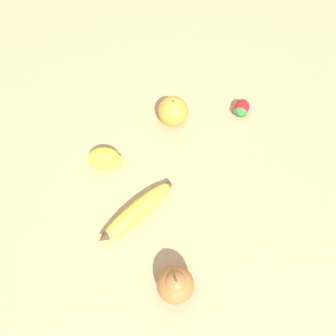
# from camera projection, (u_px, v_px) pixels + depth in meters

# --- Properties ---
(ground_plane) EXTENTS (3.00, 3.00, 0.00)m
(ground_plane) POSITION_uv_depth(u_px,v_px,m) (183.00, 175.00, 0.82)
(ground_plane) COLOR tan
(banana) EXTENTS (0.10, 0.21, 0.04)m
(banana) POSITION_uv_depth(u_px,v_px,m) (136.00, 211.00, 0.75)
(banana) COLOR yellow
(banana) RESTS_ON ground_plane
(orange) EXTENTS (0.08, 0.08, 0.08)m
(orange) POSITION_uv_depth(u_px,v_px,m) (173.00, 111.00, 0.87)
(orange) COLOR orange
(orange) RESTS_ON ground_plane
(pear) EXTENTS (0.08, 0.08, 0.09)m
(pear) POSITION_uv_depth(u_px,v_px,m) (175.00, 284.00, 0.65)
(pear) COLOR #A36633
(pear) RESTS_ON ground_plane
(strawberry) EXTENTS (0.07, 0.07, 0.04)m
(strawberry) POSITION_uv_depth(u_px,v_px,m) (241.00, 109.00, 0.90)
(strawberry) COLOR red
(strawberry) RESTS_ON ground_plane
(lemon) EXTENTS (0.08, 0.09, 0.05)m
(lemon) POSITION_uv_depth(u_px,v_px,m) (104.00, 158.00, 0.81)
(lemon) COLOR yellow
(lemon) RESTS_ON ground_plane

